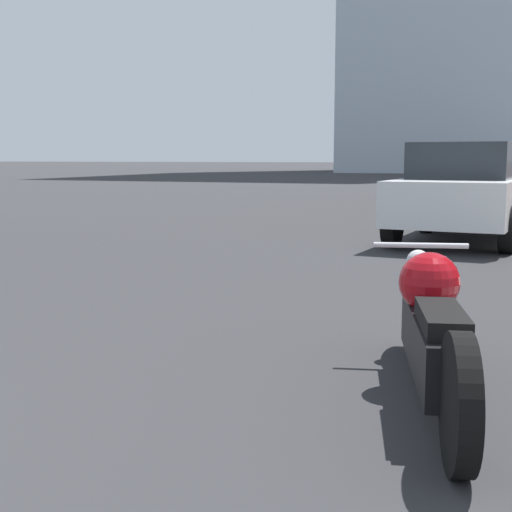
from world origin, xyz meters
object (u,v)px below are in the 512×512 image
(motorcycle, at_px, (433,329))
(parked_car_black, at_px, (501,177))
(parked_car_white, at_px, (463,192))
(parked_car_silver, at_px, (508,168))

(motorcycle, bearing_deg, parked_car_black, 77.33)
(parked_car_white, height_order, parked_car_silver, parked_car_silver)
(parked_car_silver, bearing_deg, motorcycle, -88.37)
(motorcycle, distance_m, parked_car_white, 8.00)
(motorcycle, xyz_separation_m, parked_car_white, (-0.47, 7.97, 0.42))
(parked_car_white, relative_size, parked_car_silver, 0.88)
(motorcycle, distance_m, parked_car_black, 19.40)
(parked_car_black, relative_size, parked_car_silver, 0.87)
(motorcycle, relative_size, parked_car_white, 0.62)
(motorcycle, xyz_separation_m, parked_car_black, (-0.22, 19.40, 0.36))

